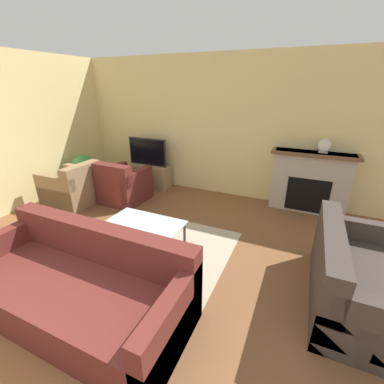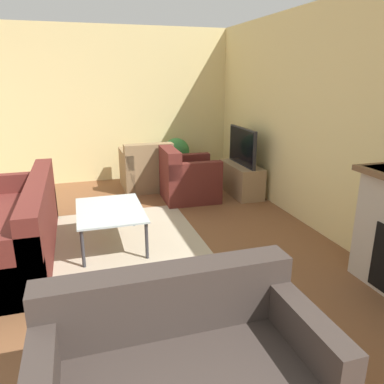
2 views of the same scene
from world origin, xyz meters
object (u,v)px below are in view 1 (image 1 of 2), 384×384
Objects in this scene: couch_sectional at (79,288)px; coffee_table at (141,228)px; potted_plant at (84,169)px; couch_loveseat at (356,281)px; armchair_by_window at (73,189)px; tv at (148,152)px; mantel_clock at (324,146)px; armchair_accent at (124,187)px.

couch_sectional reaches higher than coffee_table.
couch_loveseat is at bearing -14.52° from potted_plant.
armchair_by_window reaches higher than coffee_table.
armchair_by_window is (-0.79, -1.42, -0.49)m from tv.
potted_plant is 3.35× the size of mantel_clock.
couch_sectional is 1.07m from coffee_table.
couch_sectional reaches higher than potted_plant.
armchair_by_window is (-4.61, 0.65, 0.01)m from couch_loveseat.
armchair_accent is (0.02, -0.92, -0.49)m from tv.
armchair_accent is 0.82× the size of coffee_table.
mantel_clock is at bearing -161.33° from armchair_accent.
armchair_accent reaches higher than potted_plant.
potted_plant is (-1.11, -0.79, -0.31)m from tv.
mantel_clock reaches higher than tv.
couch_sectional is at bearing -90.43° from coffee_table.
armchair_by_window is 0.95m from armchair_accent.
coffee_table is at bearing -30.24° from potted_plant.
couch_loveseat and armchair_accent have the same top height.
tv is 1.07× the size of armchair_accent.
potted_plant is (-1.14, 0.13, 0.18)m from armchair_accent.
tv is 4.38m from couch_loveseat.
armchair_by_window is at bearing -159.79° from mantel_clock.
armchair_by_window is 1.04× the size of armchair_accent.
armchair_accent is 3.58× the size of mantel_clock.
armchair_by_window is at bearing -118.99° from tv.
couch_sectional is at bearing 115.90° from couch_loveseat.
mantel_clock reaches higher than armchair_accent.
couch_loveseat is 1.73× the size of armchair_by_window.
coffee_table is at bearing 68.75° from armchair_by_window.
couch_sectional is 2.21× the size of coffee_table.
armchair_by_window and armchair_accent have the same top height.
couch_loveseat reaches higher than potted_plant.
potted_plant is at bearing 149.76° from coffee_table.
armchair_by_window is at bearing 33.10° from armchair_accent.
tv reaches higher than armchair_accent.
couch_sectional is 3.49m from potted_plant.
tv is at bearing -87.03° from armchair_accent.
armchair_by_window is at bearing 81.98° from couch_loveseat.
mantel_clock reaches higher than couch_loveseat.
tv is 0.60× the size of couch_loveseat.
armchair_by_window is at bearing -62.58° from potted_plant.
tv reaches higher than armchair_by_window.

